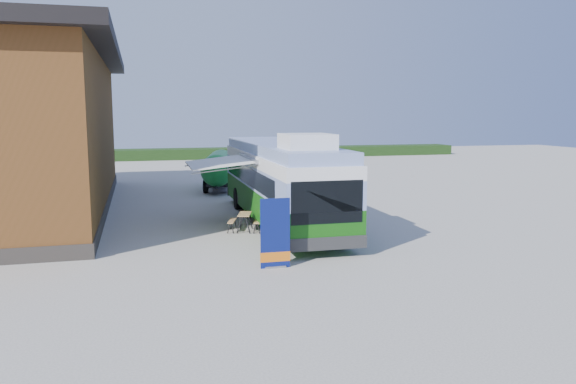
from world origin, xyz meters
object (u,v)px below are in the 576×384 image
object	(u,v)px
bus	(281,179)
person_a	(242,186)
picnic_table	(245,218)
person_b	(327,201)
banner	(275,240)
slurry_tanker	(219,168)

from	to	relation	value
bus	person_a	size ratio (longest dim) A/B	7.20
picnic_table	person_b	size ratio (longest dim) A/B	0.75
banner	person_b	bearing A→B (deg)	58.37
slurry_tanker	person_a	bearing A→B (deg)	-73.42
banner	person_b	world-z (taller)	banner
person_b	person_a	bearing A→B (deg)	-137.63
banner	person_b	size ratio (longest dim) A/B	1.06
person_a	person_b	distance (m)	6.91
picnic_table	person_a	bearing A→B (deg)	97.56
banner	slurry_tanker	bearing A→B (deg)	87.99
picnic_table	person_b	distance (m)	3.47
bus	person_b	world-z (taller)	bus
bus	banner	world-z (taller)	bus
picnic_table	person_a	world-z (taller)	person_a
slurry_tanker	picnic_table	bearing A→B (deg)	-81.37
banner	slurry_tanker	xyz separation A→B (m)	(0.80, 17.16, 0.45)
picnic_table	person_a	distance (m)	6.86
person_a	slurry_tanker	size ratio (longest dim) A/B	0.29
bus	person_b	bearing A→B (deg)	-29.81
bus	picnic_table	xyz separation A→B (m)	(-1.74, -1.25, -1.30)
banner	slurry_tanker	distance (m)	17.19
person_b	banner	bearing A→B (deg)	-9.47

